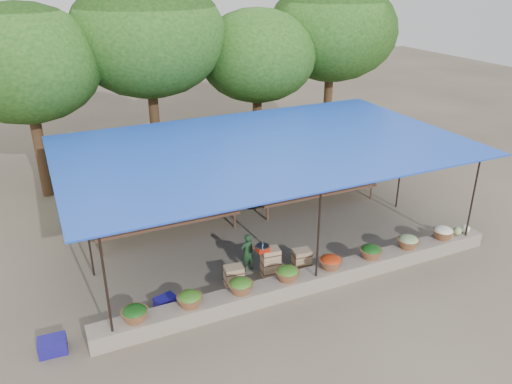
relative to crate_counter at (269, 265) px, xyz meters
name	(u,v)px	position (x,y,z in m)	size (l,w,h in m)	color
ground	(264,237)	(0.74, 1.87, -0.31)	(60.00, 60.00, 0.00)	brown
stone_curb	(312,280)	(0.74, -0.88, -0.11)	(10.60, 0.55, 0.40)	gray
stall_canopy	(264,149)	(0.74, 1.93, 2.37)	(10.80, 6.60, 2.82)	black
produce_baskets	(310,268)	(0.64, -0.88, 0.25)	(8.98, 0.58, 0.34)	brown
netting_backdrop	(224,162)	(0.74, 5.02, 0.94)	(10.60, 0.06, 2.50)	#234E1B
tree_row	(204,43)	(1.24, 7.96, 4.39)	(16.51, 5.50, 7.12)	#342013
fruit_table_left	(167,215)	(-1.75, 3.22, 0.30)	(4.21, 0.95, 0.93)	#4E2F1F
fruit_table_right	(315,187)	(3.25, 3.22, 0.30)	(4.21, 0.95, 0.93)	#4E2F1F
crate_counter	(269,265)	(0.00, 0.00, 0.00)	(2.39, 0.39, 0.77)	tan
weighing_scale	(263,248)	(-0.20, 0.00, 0.54)	(0.32, 0.32, 0.34)	red
vendor_seated	(247,252)	(-0.40, 0.47, 0.21)	(0.38, 0.25, 1.04)	#1B3B20
customer_left	(88,202)	(-3.76, 4.34, 0.63)	(0.91, 0.71, 1.87)	slate
customer_mid	(253,176)	(1.49, 4.29, 0.57)	(1.13, 0.65, 1.75)	slate
customer_right	(360,163)	(5.63, 4.12, 0.45)	(0.89, 0.37, 1.52)	slate
blue_crate_front	(53,346)	(-5.22, -0.68, -0.15)	(0.55, 0.40, 0.33)	navy
blue_crate_back	(166,303)	(-2.75, -0.21, -0.17)	(0.47, 0.34, 0.28)	navy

